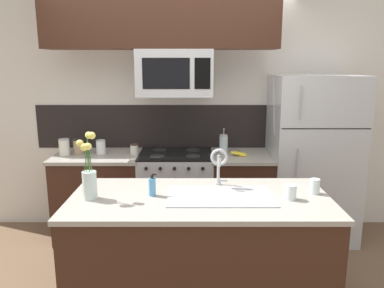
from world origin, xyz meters
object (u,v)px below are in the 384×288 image
(storage_jar_squat, at_px, (136,149))
(dish_soap_bottle, at_px, (154,186))
(storage_jar_medium, at_px, (81,146))
(drinking_glass, at_px, (293,192))
(spare_glass, at_px, (317,187))
(refrigerator, at_px, (314,158))
(storage_jar_short, at_px, (103,147))
(french_press, at_px, (225,144))
(storage_jar_tall, at_px, (66,147))
(stove_range, at_px, (178,195))
(microwave, at_px, (177,73))
(flower_vase, at_px, (91,178))
(sink_faucet, at_px, (221,162))
(banana_bunch, at_px, (241,154))

(storage_jar_squat, height_order, dish_soap_bottle, dish_soap_bottle)
(storage_jar_medium, xyz_separation_m, dish_soap_bottle, (0.90, -1.24, -0.01))
(drinking_glass, height_order, spare_glass, spare_glass)
(refrigerator, xyz_separation_m, storage_jar_short, (-2.22, 0.02, 0.12))
(french_press, bearing_deg, storage_jar_tall, -177.00)
(refrigerator, xyz_separation_m, dish_soap_bottle, (-1.55, -1.25, 0.12))
(stove_range, height_order, microwave, microwave)
(stove_range, bearing_deg, flower_vase, -112.92)
(french_press, bearing_deg, storage_jar_squat, -177.77)
(refrigerator, xyz_separation_m, sink_faucet, (-1.06, -1.05, 0.24))
(storage_jar_squat, height_order, flower_vase, flower_vase)
(refrigerator, distance_m, storage_jar_medium, 2.45)
(storage_jar_medium, distance_m, drinking_glass, 2.30)
(stove_range, distance_m, storage_jar_short, 0.95)
(storage_jar_medium, distance_m, spare_glass, 2.41)
(storage_jar_tall, distance_m, french_press, 1.66)
(dish_soap_bottle, bearing_deg, banana_bunch, 56.62)
(french_press, height_order, drinking_glass, french_press)
(refrigerator, height_order, dish_soap_bottle, refrigerator)
(storage_jar_medium, bearing_deg, microwave, -1.93)
(storage_jar_short, distance_m, storage_jar_squat, 0.35)
(refrigerator, distance_m, drinking_glass, 1.45)
(stove_range, xyz_separation_m, refrigerator, (1.43, 0.02, 0.40))
(french_press, bearing_deg, banana_bunch, -38.82)
(storage_jar_short, height_order, banana_bunch, storage_jar_short)
(storage_jar_short, xyz_separation_m, french_press, (1.29, 0.02, 0.03))
(spare_glass, bearing_deg, storage_jar_squat, 141.09)
(sink_faucet, xyz_separation_m, dish_soap_bottle, (-0.49, -0.20, -0.13))
(flower_vase, bearing_deg, banana_bunch, 45.76)
(stove_range, bearing_deg, drinking_glass, -56.62)
(microwave, xyz_separation_m, storage_jar_short, (-0.79, 0.06, -0.77))
(stove_range, distance_m, dish_soap_bottle, 1.34)
(stove_range, distance_m, drinking_glass, 1.65)
(stove_range, xyz_separation_m, dish_soap_bottle, (-0.12, -1.23, 0.52))
(refrigerator, height_order, french_press, refrigerator)
(storage_jar_tall, xyz_separation_m, dish_soap_bottle, (1.03, -1.20, -0.02))
(storage_jar_short, bearing_deg, storage_jar_medium, -173.57)
(banana_bunch, bearing_deg, flower_vase, -134.24)
(storage_jar_squat, xyz_separation_m, banana_bunch, (1.09, -0.08, -0.03))
(microwave, bearing_deg, storage_jar_short, 175.67)
(sink_faucet, bearing_deg, banana_bunch, 74.01)
(storage_jar_short, distance_m, flower_vase, 1.36)
(microwave, bearing_deg, dish_soap_bottle, -95.51)
(french_press, relative_size, drinking_glass, 2.49)
(spare_glass, bearing_deg, dish_soap_bottle, -178.06)
(stove_range, bearing_deg, storage_jar_squat, 176.92)
(sink_faucet, bearing_deg, flower_vase, -164.03)
(stove_range, distance_m, microwave, 1.29)
(storage_jar_medium, distance_m, french_press, 1.52)
(storage_jar_medium, xyz_separation_m, flower_vase, (0.47, -1.31, 0.07))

